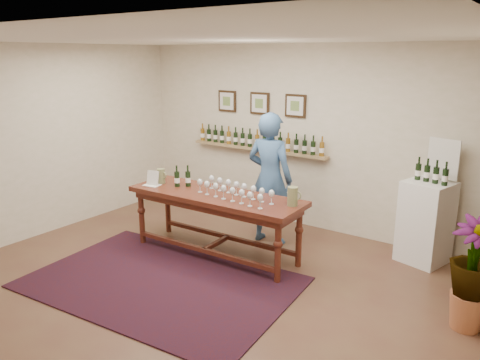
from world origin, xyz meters
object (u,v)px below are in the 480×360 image
Objects in this scene: display_pedestal at (426,222)px; person at (270,179)px; tasting_table at (215,203)px; potted_plant at (472,274)px.

person is (-2.01, -0.60, 0.40)m from display_pedestal.
potted_plant reaches higher than tasting_table.
display_pedestal is (2.35, 1.41, -0.19)m from tasting_table.
person is (0.34, 0.81, 0.21)m from tasting_table.
display_pedestal reaches higher than potted_plant.
tasting_table is 2.75m from display_pedestal.
display_pedestal is 1.59m from potted_plant.
person reaches higher than potted_plant.
potted_plant is at bearing 161.76° from person.
potted_plant is at bearing -60.54° from display_pedestal.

